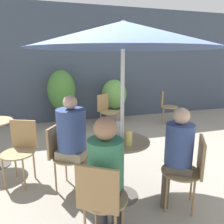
# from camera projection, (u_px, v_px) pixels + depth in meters

# --- Properties ---
(ground_plane) EXTENTS (20.00, 20.00, 0.00)m
(ground_plane) POSITION_uv_depth(u_px,v_px,m) (137.00, 196.00, 2.75)
(ground_plane) COLOR gray
(storefront_wall) EXTENTS (10.00, 0.06, 3.00)m
(storefront_wall) POSITION_uv_depth(u_px,v_px,m) (84.00, 65.00, 5.81)
(storefront_wall) COLOR #3D4756
(storefront_wall) RESTS_ON ground_plane
(cafe_table_near) EXTENTS (0.66, 0.66, 0.75)m
(cafe_table_near) POSITION_uv_depth(u_px,v_px,m) (122.00, 157.00, 2.62)
(cafe_table_near) COLOR #514C47
(cafe_table_near) RESTS_ON ground_plane
(bistro_chair_0) EXTENTS (0.50, 0.49, 0.85)m
(bistro_chair_0) POSITION_uv_depth(u_px,v_px,m) (63.00, 151.00, 2.83)
(bistro_chair_0) COLOR #997F56
(bistro_chair_0) RESTS_ON ground_plane
(bistro_chair_1) EXTENTS (0.49, 0.50, 0.85)m
(bistro_chair_1) POSITION_uv_depth(u_px,v_px,m) (101.00, 197.00, 1.89)
(bistro_chair_1) COLOR #997F56
(bistro_chair_1) RESTS_ON ground_plane
(bistro_chair_2) EXTENTS (0.50, 0.49, 0.85)m
(bistro_chair_2) POSITION_uv_depth(u_px,v_px,m) (190.00, 166.00, 2.42)
(bistro_chair_2) COLOR #997F56
(bistro_chair_2) RESTS_ON ground_plane
(bistro_chair_3) EXTENTS (0.49, 0.50, 0.85)m
(bistro_chair_3) POSITION_uv_depth(u_px,v_px,m) (106.00, 108.00, 5.18)
(bistro_chair_3) COLOR #997F56
(bistro_chair_3) RESTS_ON ground_plane
(bistro_chair_4) EXTENTS (0.47, 0.49, 0.85)m
(bistro_chair_4) POSITION_uv_depth(u_px,v_px,m) (21.00, 145.00, 3.00)
(bistro_chair_4) COLOR #997F56
(bistro_chair_4) RESTS_ON ground_plane
(bistro_chair_5) EXTENTS (0.49, 0.48, 0.85)m
(bistro_chair_5) POSITION_uv_depth(u_px,v_px,m) (166.00, 104.00, 5.68)
(bistro_chair_5) COLOR #997F56
(bistro_chair_5) RESTS_ON ground_plane
(seated_person_0) EXTENTS (0.46, 0.45, 1.26)m
(seated_person_0) POSITION_uv_depth(u_px,v_px,m) (73.00, 136.00, 2.74)
(seated_person_0) COLOR gray
(seated_person_0) RESTS_ON ground_plane
(seated_person_1) EXTENTS (0.40, 0.41, 1.21)m
(seated_person_1) POSITION_uv_depth(u_px,v_px,m) (106.00, 168.00, 1.98)
(seated_person_1) COLOR #2D2D33
(seated_person_1) RESTS_ON ground_plane
(seated_person_2) EXTENTS (0.39, 0.38, 1.18)m
(seated_person_2) POSITION_uv_depth(u_px,v_px,m) (178.00, 149.00, 2.41)
(seated_person_2) COLOR brown
(seated_person_2) RESTS_ON ground_plane
(beer_glass_0) EXTENTS (0.07, 0.07, 0.17)m
(beer_glass_0) POSITION_uv_depth(u_px,v_px,m) (129.00, 138.00, 2.41)
(beer_glass_0) COLOR #DBC65B
(beer_glass_0) RESTS_ON cafe_table_near
(beer_glass_1) EXTENTS (0.07, 0.07, 0.19)m
(beer_glass_1) POSITION_uv_depth(u_px,v_px,m) (119.00, 129.00, 2.70)
(beer_glass_1) COLOR silver
(beer_glass_1) RESTS_ON cafe_table_near
(potted_plant_0) EXTENTS (0.68, 0.68, 1.41)m
(potted_plant_0) POSITION_uv_depth(u_px,v_px,m) (62.00, 94.00, 5.36)
(potted_plant_0) COLOR #93664C
(potted_plant_0) RESTS_ON ground_plane
(potted_plant_1) EXTENTS (0.66, 0.66, 1.14)m
(potted_plant_1) POSITION_uv_depth(u_px,v_px,m) (114.00, 98.00, 5.80)
(potted_plant_1) COLOR slate
(potted_plant_1) RESTS_ON ground_plane
(umbrella) EXTENTS (2.02, 2.02, 2.06)m
(umbrella) POSITION_uv_depth(u_px,v_px,m) (123.00, 35.00, 2.28)
(umbrella) COLOR silver
(umbrella) RESTS_ON ground_plane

